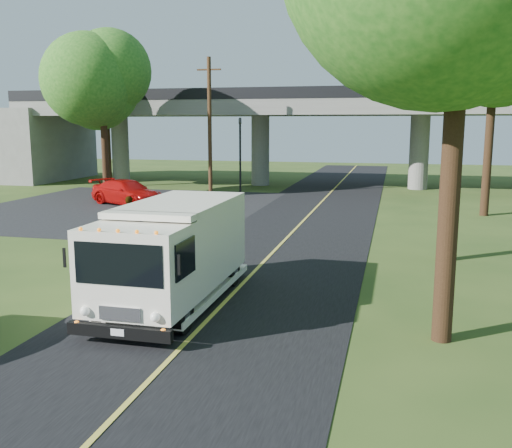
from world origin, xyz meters
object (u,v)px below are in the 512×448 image
(red_sedan, at_px, (127,192))
(pedestrian, at_px, (130,218))
(traffic_signal, at_px, (240,147))
(tree_right_far, at_px, (500,53))
(tree_left_far, at_px, (107,87))
(step_van, at_px, (173,251))
(utility_pole, at_px, (210,127))
(tree_left_lot, at_px, (103,74))

(red_sedan, distance_m, pedestrian, 10.67)
(traffic_signal, xyz_separation_m, red_sedan, (-5.17, -6.70, -2.46))
(tree_right_far, relative_size, tree_left_far, 1.11)
(tree_right_far, distance_m, tree_left_far, 27.22)
(step_van, relative_size, red_sedan, 1.28)
(traffic_signal, xyz_separation_m, tree_right_far, (15.21, -6.16, 5.10))
(utility_pole, bearing_deg, tree_left_far, 157.57)
(utility_pole, relative_size, step_van, 1.39)
(tree_right_far, distance_m, red_sedan, 21.75)
(step_van, xyz_separation_m, red_sedan, (-9.89, 17.29, -0.74))
(utility_pole, relative_size, pedestrian, 4.90)
(pedestrian, bearing_deg, traffic_signal, -91.97)
(utility_pole, relative_size, tree_left_lot, 0.86)
(tree_left_lot, relative_size, tree_left_far, 1.06)
(utility_pole, distance_m, tree_left_lot, 7.43)
(tree_right_far, height_order, tree_left_far, tree_right_far)
(tree_left_lot, distance_m, step_van, 24.31)
(tree_left_lot, bearing_deg, step_van, -57.75)
(tree_left_lot, bearing_deg, traffic_signal, 28.11)
(traffic_signal, bearing_deg, tree_left_lot, -151.89)
(tree_left_lot, xyz_separation_m, red_sedan, (2.62, -2.54, -7.16))
(utility_pole, xyz_separation_m, tree_left_far, (-9.29, 3.84, 2.86))
(red_sedan, bearing_deg, tree_left_lot, 69.35)
(tree_left_far, xyz_separation_m, step_van, (15.51, -25.83, -5.97))
(red_sedan, bearing_deg, pedestrian, -129.79)
(traffic_signal, distance_m, pedestrian, 16.39)
(tree_right_far, bearing_deg, red_sedan, -178.49)
(traffic_signal, relative_size, tree_left_far, 0.53)
(traffic_signal, distance_m, red_sedan, 8.82)
(traffic_signal, distance_m, tree_right_far, 17.18)
(tree_right_far, bearing_deg, traffic_signal, 157.93)
(tree_left_far, height_order, pedestrian, tree_left_far)
(traffic_signal, xyz_separation_m, step_van, (4.71, -23.99, -1.72))
(traffic_signal, bearing_deg, red_sedan, -127.67)
(tree_left_lot, height_order, tree_left_far, tree_left_lot)
(pedestrian, bearing_deg, tree_right_far, -147.81)
(traffic_signal, bearing_deg, utility_pole, -126.87)
(red_sedan, relative_size, pedestrian, 2.77)
(red_sedan, xyz_separation_m, pedestrian, (4.81, -9.52, 0.18))
(utility_pole, relative_size, tree_left_far, 0.91)
(utility_pole, distance_m, pedestrian, 14.73)
(tree_left_lot, distance_m, red_sedan, 8.04)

